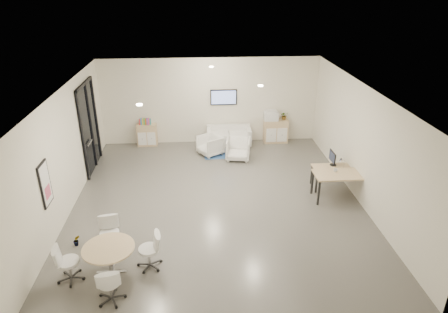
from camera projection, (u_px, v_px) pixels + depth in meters
room_shell at (217, 149)px, 10.69m from camera, size 9.60×10.60×4.80m
glass_door at (89, 124)px, 12.75m from camera, size 0.09×1.90×2.85m
artwork at (45, 184)px, 9.00m from camera, size 0.05×0.54×1.04m
wall_tv at (224, 97)px, 14.72m from camera, size 0.98×0.06×0.58m
ceiling_spots at (207, 84)px, 10.78m from camera, size 3.14×4.14×0.03m
sideboard_left at (147, 135)px, 14.92m from camera, size 0.73×0.38×0.82m
sideboard_right at (276, 131)px, 15.20m from camera, size 0.90×0.43×0.90m
books at (145, 122)px, 14.70m from camera, size 0.43×0.14×0.22m
printer at (271, 115)px, 14.93m from camera, size 0.53×0.45×0.37m
loveseat at (229, 137)px, 14.97m from camera, size 1.66×0.87×0.61m
blue_rug at (224, 153)px, 14.37m from camera, size 1.45×1.00×0.01m
armchair_left at (210, 144)px, 14.16m from camera, size 0.99×1.00×0.77m
armchair_right at (238, 148)px, 13.78m from camera, size 0.92×0.88×0.82m
desk_rear at (334, 169)px, 11.83m from camera, size 1.28×0.65×0.66m
desk_front at (341, 176)px, 11.20m from camera, size 1.50×0.75×0.78m
monitor at (333, 158)px, 11.84m from camera, size 0.20×0.50×0.44m
round_table at (109, 251)px, 8.36m from camera, size 1.09×1.09×0.66m
meeting_chairs at (110, 257)px, 8.43m from camera, size 2.29×2.29×0.82m
plant_cabinet at (284, 116)px, 14.98m from camera, size 0.30×0.33×0.24m
plant_floor at (77, 243)px, 9.44m from camera, size 0.22×0.31×0.13m
cup at (336, 170)px, 11.26m from camera, size 0.12×0.10×0.11m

